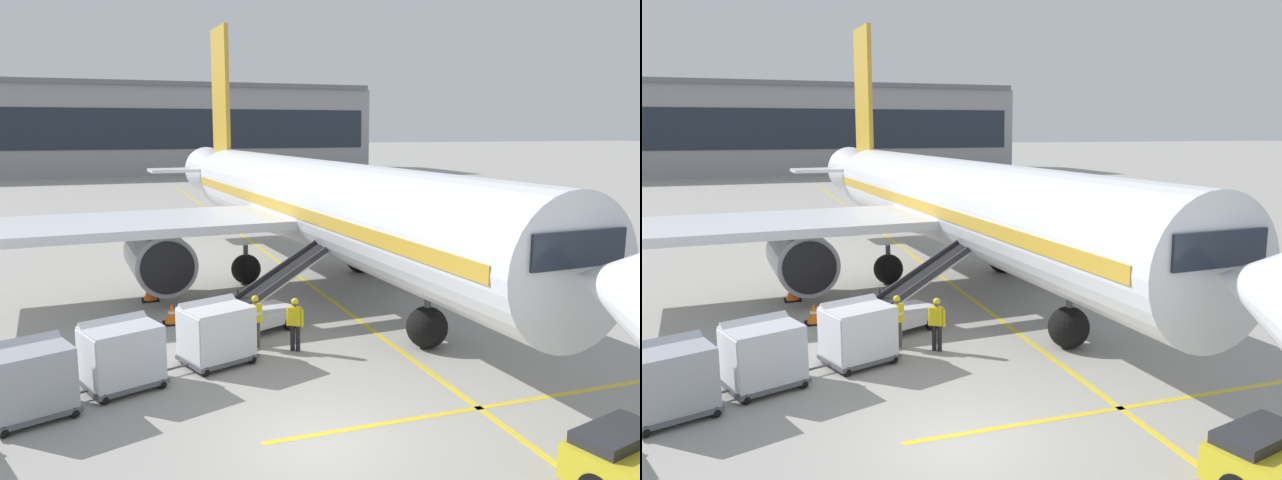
{
  "view_description": "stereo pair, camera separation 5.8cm",
  "coord_description": "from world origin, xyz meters",
  "views": [
    {
      "loc": [
        -4.25,
        -12.53,
        7.0
      ],
      "look_at": [
        3.31,
        9.24,
        2.96
      ],
      "focal_mm": 35.56,
      "sensor_mm": 36.0,
      "label": 1
    },
    {
      "loc": [
        -4.19,
        -12.55,
        7.0
      ],
      "look_at": [
        3.31,
        9.24,
        2.96
      ],
      "focal_mm": 35.56,
      "sensor_mm": 36.0,
      "label": 2
    }
  ],
  "objects": [
    {
      "name": "ground_crew_by_loader",
      "position": [
        0.24,
        6.75,
        1.0
      ],
      "size": [
        0.52,
        0.39,
        1.74
      ],
      "color": "#514C42",
      "rests_on": "ground"
    },
    {
      "name": "baggage_cart_second",
      "position": [
        -3.98,
        4.75,
        1.0
      ],
      "size": [
        2.82,
        2.2,
        1.91
      ],
      "color": "#515156",
      "rests_on": "ground"
    },
    {
      "name": "belt_loader",
      "position": [
        0.67,
        8.47,
        0.84
      ],
      "size": [
        5.41,
        3.42,
        2.81
      ],
      "color": "silver",
      "rests_on": "ground"
    },
    {
      "name": "baggage_cart_lead",
      "position": [
        -1.22,
        5.79,
        1.0
      ],
      "size": [
        2.82,
        2.2,
        1.91
      ],
      "color": "#515156",
      "rests_on": "ground"
    },
    {
      "name": "safety_cone_wingtip",
      "position": [
        -3.59,
        10.1,
        0.32
      ],
      "size": [
        0.59,
        0.59,
        0.67
      ],
      "color": "black",
      "rests_on": "ground"
    },
    {
      "name": "baggage_cart_third",
      "position": [
        -6.19,
        3.64,
        1.0
      ],
      "size": [
        2.82,
        2.2,
        1.91
      ],
      "color": "#515156",
      "rests_on": "ground"
    },
    {
      "name": "terminal_building",
      "position": [
        -10.31,
        95.33,
        6.99
      ],
      "size": [
        98.15,
        18.64,
        14.09
      ],
      "color": "#939399",
      "rests_on": "ground"
    },
    {
      "name": "parked_airplane",
      "position": [
        4.81,
        14.77,
        3.64
      ],
      "size": [
        30.82,
        40.71,
        13.65
      ],
      "color": "silver",
      "rests_on": "ground"
    },
    {
      "name": "apron_guidance_line_lead_in",
      "position": [
        4.54,
        14.06,
        0.0
      ],
      "size": [
        0.2,
        110.0,
        0.01
      ],
      "color": "yellow",
      "rests_on": "ground"
    },
    {
      "name": "ground_crew_by_carts",
      "position": [
        1.36,
        6.03,
        1.0
      ],
      "size": [
        0.48,
        0.42,
        1.74
      ],
      "color": "black",
      "rests_on": "ground"
    },
    {
      "name": "safety_cone_engine_keepout",
      "position": [
        -2.56,
        13.78,
        0.37
      ],
      "size": [
        0.68,
        0.68,
        0.77
      ],
      "color": "black",
      "rests_on": "ground"
    },
    {
      "name": "ground_plane",
      "position": [
        0.0,
        0.0,
        0.0
      ],
      "size": [
        600.0,
        600.0,
        0.0
      ],
      "primitive_type": "plane",
      "color": "#9E9B93"
    },
    {
      "name": "apron_guidance_line_stop_bar",
      "position": [
        4.86,
        0.44,
        0.0
      ],
      "size": [
        12.0,
        0.2,
        0.01
      ],
      "color": "yellow",
      "rests_on": "ground"
    },
    {
      "name": "safety_cone_nose_mark",
      "position": [
        -2.05,
        10.26,
        0.37
      ],
      "size": [
        0.67,
        0.67,
        0.75
      ],
      "color": "black",
      "rests_on": "ground"
    }
  ]
}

